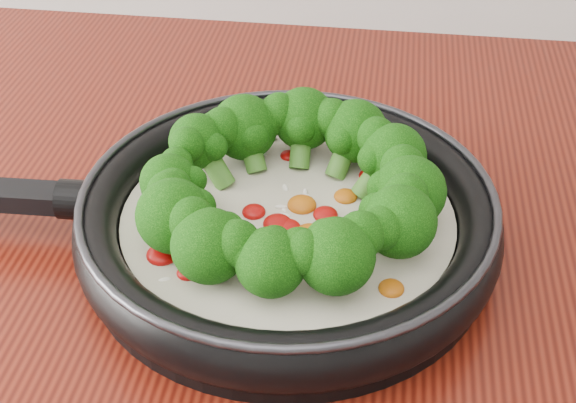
# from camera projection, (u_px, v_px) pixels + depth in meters

# --- Properties ---
(skillet) EXTENTS (0.56, 0.37, 0.10)m
(skillet) POSITION_uv_depth(u_px,v_px,m) (286.00, 210.00, 0.66)
(skillet) COLOR black
(skillet) RESTS_ON counter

